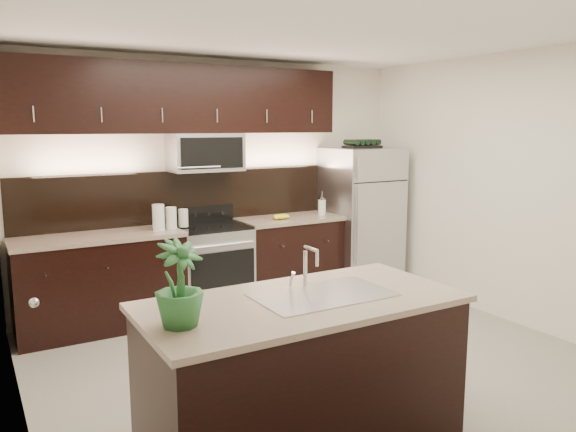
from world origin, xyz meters
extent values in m
plane|color=gray|center=(0.00, 0.00, 0.00)|extent=(4.50, 4.50, 0.00)
cube|color=silver|center=(0.00, 2.00, 1.35)|extent=(4.50, 0.02, 2.70)
cube|color=silver|center=(0.00, -2.00, 1.35)|extent=(4.50, 0.02, 2.70)
cube|color=silver|center=(-2.25, 0.00, 1.35)|extent=(0.02, 4.00, 2.70)
cube|color=silver|center=(2.25, 0.00, 1.35)|extent=(0.02, 4.00, 2.70)
cube|color=white|center=(0.00, 0.00, 2.70)|extent=(4.50, 4.00, 0.02)
cube|color=silver|center=(-2.23, -0.80, 1.01)|extent=(0.04, 0.80, 2.02)
sphere|color=silver|center=(-2.20, -0.48, 1.00)|extent=(0.06, 0.06, 0.06)
cube|color=black|center=(-2.24, 0.75, 1.65)|extent=(0.01, 0.32, 0.46)
cube|color=white|center=(-2.23, 0.75, 1.65)|extent=(0.00, 0.24, 0.36)
cube|color=black|center=(-1.42, 1.69, 0.45)|extent=(1.57, 0.62, 0.90)
cube|color=black|center=(0.71, 1.69, 0.45)|extent=(1.16, 0.62, 0.90)
cube|color=#B2B2B7|center=(-0.25, 1.69, 0.45)|extent=(0.76, 0.62, 0.90)
cube|color=black|center=(-0.25, 1.69, 0.92)|extent=(0.76, 0.60, 0.03)
cube|color=#CBAF98|center=(-1.42, 1.69, 0.92)|extent=(1.59, 0.65, 0.04)
cube|color=#CBAF98|center=(0.71, 1.69, 0.92)|extent=(1.18, 0.65, 0.04)
cube|color=black|center=(-0.46, 1.99, 1.22)|extent=(3.49, 0.02, 0.56)
cube|color=#B2B2B7|center=(-0.25, 1.80, 1.70)|extent=(0.76, 0.40, 0.40)
cube|color=black|center=(-0.46, 1.83, 2.25)|extent=(3.49, 0.33, 0.70)
cube|color=black|center=(-0.77, -1.02, 0.45)|extent=(1.90, 0.90, 0.90)
cube|color=#CBAF98|center=(-0.77, -1.02, 0.92)|extent=(1.96, 0.96, 0.04)
cube|color=silver|center=(-0.62, -1.02, 0.95)|extent=(0.84, 0.50, 0.01)
cylinder|color=silver|center=(-0.62, -0.81, 1.06)|extent=(0.03, 0.03, 0.24)
cylinder|color=silver|center=(-0.62, -0.88, 1.21)|extent=(0.02, 0.14, 0.02)
cylinder|color=silver|center=(-0.62, -0.95, 1.16)|extent=(0.02, 0.02, 0.10)
cube|color=#B2B2B7|center=(1.70, 1.63, 0.86)|extent=(0.83, 0.75, 1.71)
cube|color=black|center=(1.70, 1.63, 1.73)|extent=(0.42, 0.26, 0.03)
cylinder|color=black|center=(1.54, 1.63, 1.78)|extent=(0.07, 0.24, 0.07)
cylinder|color=black|center=(1.62, 1.63, 1.78)|extent=(0.07, 0.24, 0.07)
cylinder|color=black|center=(1.70, 1.63, 1.78)|extent=(0.07, 0.24, 0.07)
cylinder|color=black|center=(1.78, 1.63, 1.78)|extent=(0.07, 0.24, 0.07)
cylinder|color=black|center=(1.86, 1.63, 1.78)|extent=(0.07, 0.24, 0.07)
imported|color=#265F2B|center=(-1.56, -1.09, 1.17)|extent=(0.33, 0.33, 0.46)
cylinder|color=silver|center=(-0.83, 1.64, 1.07)|extent=(0.12, 0.12, 0.26)
cylinder|color=silver|center=(-0.69, 1.67, 1.05)|extent=(0.11, 0.11, 0.22)
cylinder|color=silver|center=(-0.55, 1.70, 1.03)|extent=(0.10, 0.10, 0.19)
cylinder|color=silver|center=(1.13, 1.64, 1.03)|extent=(0.09, 0.09, 0.18)
cylinder|color=silver|center=(1.13, 1.64, 1.13)|extent=(0.09, 0.09, 0.02)
cylinder|color=silver|center=(1.13, 1.64, 1.18)|extent=(0.01, 0.01, 0.07)
ellipsoid|color=yellow|center=(0.50, 1.61, 0.97)|extent=(0.20, 0.15, 0.06)
camera|label=1|loc=(-2.48, -3.81, 1.98)|focal=35.00mm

